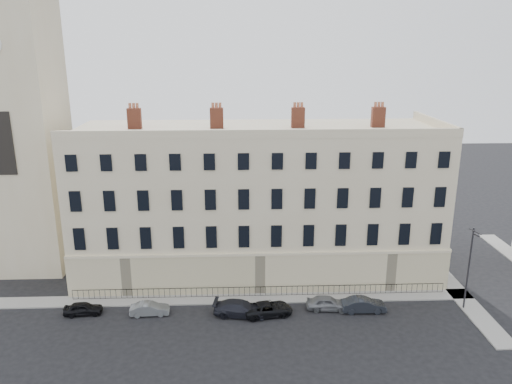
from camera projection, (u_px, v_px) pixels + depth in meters
ground at (334, 326)px, 42.23m from camera, size 160.00×160.00×0.00m
terrace at (258, 200)px, 51.35m from camera, size 36.22×12.22×17.00m
church_tower at (14, 89)px, 49.20m from camera, size 8.00×8.13×44.00m
pavement_terrace at (218, 299)px, 46.62m from camera, size 48.00×2.00×0.12m
pavement_east_return at (447, 280)px, 50.39m from camera, size 2.00×24.00×0.12m
railings at (260, 291)px, 47.02m from camera, size 35.00×0.04×0.96m
car_a at (83, 309)px, 43.92m from camera, size 3.43×1.64×1.13m
car_b at (150, 309)px, 43.87m from camera, size 3.48×1.37×1.13m
car_c at (240, 308)px, 43.72m from camera, size 4.90×2.55×1.36m
car_d at (268, 309)px, 43.82m from camera, size 4.62×2.72×1.21m
car_e at (327, 303)px, 44.71m from camera, size 3.88×1.82×1.28m
car_f at (363, 305)px, 44.38m from camera, size 3.95×1.39×1.30m
streetlamp at (469, 265)px, 43.72m from camera, size 0.57×1.65×7.78m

